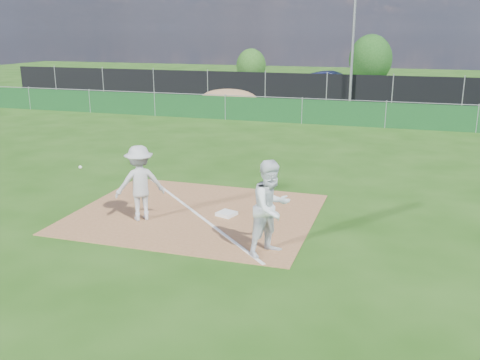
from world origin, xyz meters
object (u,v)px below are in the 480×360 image
(car_right, at_px, (389,89))
(car_mid, at_px, (332,83))
(runner, at_px, (271,208))
(car_left, at_px, (228,82))
(tree_mid, at_px, (370,59))
(play_at_first, at_px, (140,183))
(tree_left, at_px, (251,66))
(first_base, at_px, (227,214))
(light_pole, at_px, (353,38))

(car_right, bearing_deg, car_mid, 88.29)
(runner, height_order, car_left, runner)
(car_left, bearing_deg, tree_mid, -65.04)
(car_right, bearing_deg, play_at_first, -176.89)
(runner, bearing_deg, car_left, 52.99)
(car_right, distance_m, tree_mid, 8.38)
(play_at_first, xyz_separation_m, tree_left, (-6.72, 32.62, 0.56))
(first_base, bearing_deg, tree_mid, 88.38)
(light_pole, distance_m, car_right, 5.55)
(car_mid, distance_m, tree_left, 9.15)
(car_right, height_order, tree_left, tree_left)
(tree_mid, bearing_deg, tree_left, -169.63)
(runner, distance_m, tree_mid, 35.43)
(tree_left, bearing_deg, car_right, -28.58)
(play_at_first, distance_m, tree_left, 33.31)
(first_base, relative_size, car_right, 0.10)
(runner, relative_size, tree_mid, 0.49)
(light_pole, distance_m, tree_left, 13.98)
(light_pole, distance_m, tree_mid, 12.02)
(play_at_first, bearing_deg, car_mid, 88.37)
(car_left, distance_m, tree_left, 6.28)
(light_pole, height_order, tree_mid, light_pole)
(car_right, bearing_deg, first_base, -173.00)
(light_pole, height_order, car_mid, light_pole)
(light_pole, distance_m, first_base, 22.00)
(tree_left, xyz_separation_m, tree_mid, (9.59, 1.76, 0.60))
(play_at_first, bearing_deg, car_left, 104.18)
(light_pole, relative_size, play_at_first, 3.73)
(car_mid, relative_size, tree_mid, 1.17)
(light_pole, bearing_deg, first_base, -91.81)
(first_base, distance_m, car_left, 26.93)
(play_at_first, distance_m, car_left, 27.22)
(runner, bearing_deg, tree_mid, 33.66)
(first_base, distance_m, car_right, 25.64)
(play_at_first, bearing_deg, light_pole, 83.39)
(light_pole, distance_m, car_mid, 6.15)
(car_left, xyz_separation_m, car_mid, (7.45, 1.04, 0.08))
(first_base, bearing_deg, car_right, 83.60)
(first_base, relative_size, tree_mid, 0.10)
(runner, distance_m, car_mid, 28.60)
(car_left, distance_m, car_mid, 7.52)
(tree_mid, bearing_deg, car_left, -140.06)
(first_base, bearing_deg, car_left, 108.61)
(first_base, height_order, play_at_first, play_at_first)
(car_left, xyz_separation_m, tree_left, (-0.06, 6.23, 0.78))
(first_base, bearing_deg, tree_left, 105.24)
(car_right, height_order, tree_mid, tree_mid)
(light_pole, xyz_separation_m, car_right, (2.17, 3.84, -3.37))
(car_right, bearing_deg, runner, -169.17)
(first_base, height_order, tree_mid, tree_mid)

